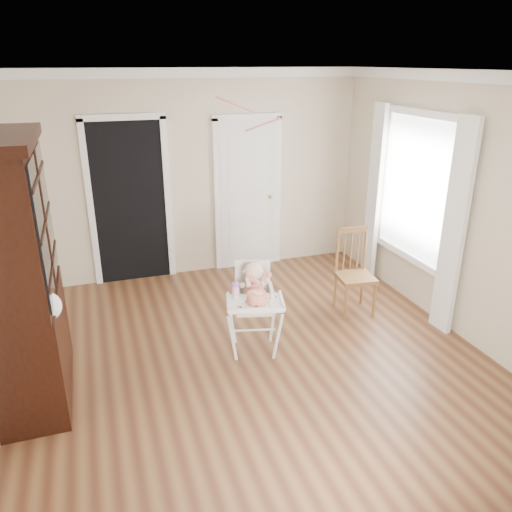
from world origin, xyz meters
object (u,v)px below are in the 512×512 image
object	(u,v)px
sippy_cup	(236,289)
cake	(257,298)
high_chair	(254,299)
dining_chair	(355,274)
china_cabinet	(20,276)

from	to	relation	value
sippy_cup	cake	bearing A→B (deg)	-49.78
high_chair	dining_chair	world-z (taller)	dining_chair
cake	china_cabinet	world-z (taller)	china_cabinet
cake	sippy_cup	size ratio (longest dim) A/B	1.25
cake	china_cabinet	bearing A→B (deg)	174.74
china_cabinet	dining_chair	size ratio (longest dim) A/B	2.30
cake	dining_chair	distance (m)	1.62
cake	dining_chair	bearing A→B (deg)	26.08
cake	sippy_cup	bearing A→B (deg)	130.22
china_cabinet	high_chair	bearing A→B (deg)	1.30
china_cabinet	sippy_cup	bearing A→B (deg)	0.05
high_chair	china_cabinet	world-z (taller)	china_cabinet
cake	china_cabinet	distance (m)	2.04
sippy_cup	dining_chair	xyz separation A→B (m)	(1.59, 0.52, -0.28)
sippy_cup	china_cabinet	distance (m)	1.87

